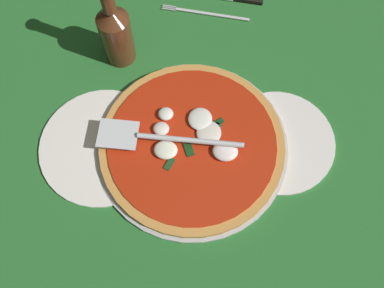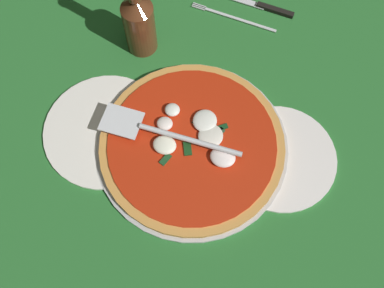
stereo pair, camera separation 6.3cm
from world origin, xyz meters
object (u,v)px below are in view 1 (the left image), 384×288
at_px(beer_bottle, 116,32).
at_px(pizza, 192,144).
at_px(dinner_plate_left, 279,142).
at_px(pizza_server, 162,138).
at_px(dinner_plate_right, 103,148).
at_px(place_setting_near, 215,6).

bearing_deg(beer_bottle, pizza, 130.63).
relative_size(dinner_plate_left, pizza_server, 0.80).
relative_size(dinner_plate_right, beer_bottle, 1.11).
bearing_deg(dinner_plate_right, beer_bottle, -90.84).
bearing_deg(beer_bottle, dinner_plate_left, 153.04).
bearing_deg(dinner_plate_left, dinner_plate_right, 7.51).
xyz_separation_m(pizza, pizza_server, (0.06, 0.00, 0.02)).
xyz_separation_m(place_setting_near, beer_bottle, (0.18, 0.15, 0.08)).
height_order(dinner_plate_left, beer_bottle, beer_bottle).
distance_m(dinner_plate_left, dinner_plate_right, 0.33).
bearing_deg(place_setting_near, beer_bottle, 43.49).
bearing_deg(place_setting_near, dinner_plate_right, 67.44).
bearing_deg(pizza, beer_bottle, -49.37).
bearing_deg(pizza, dinner_plate_right, 6.14).
bearing_deg(place_setting_near, pizza_server, 82.86).
height_order(place_setting_near, beer_bottle, beer_bottle).
xyz_separation_m(pizza_server, place_setting_near, (-0.08, -0.34, -0.04)).
relative_size(dinner_plate_right, pizza, 0.69).
bearing_deg(dinner_plate_right, pizza, -173.86).
height_order(dinner_plate_right, beer_bottle, beer_bottle).
relative_size(dinner_plate_right, pizza_server, 0.90).
distance_m(dinner_plate_left, pizza_server, 0.22).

